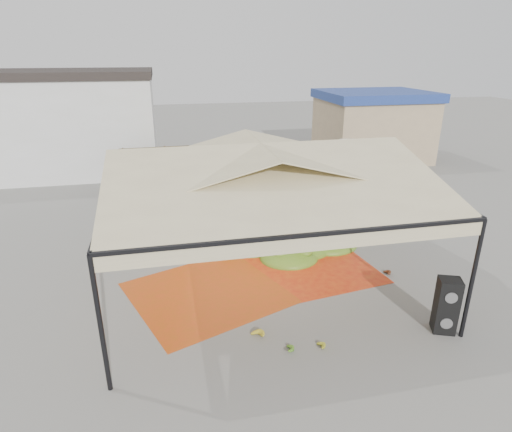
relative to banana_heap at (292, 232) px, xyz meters
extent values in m
plane|color=slate|center=(-1.52, -1.72, -0.53)|extent=(90.00, 90.00, 0.00)
cylinder|color=black|center=(-5.52, -5.72, 0.97)|extent=(0.10, 0.10, 3.00)
cylinder|color=black|center=(2.48, -5.72, 0.97)|extent=(0.10, 0.10, 3.00)
cylinder|color=black|center=(-5.52, 2.28, 0.97)|extent=(0.10, 0.10, 3.00)
cylinder|color=black|center=(2.48, 2.28, 0.97)|extent=(0.10, 0.10, 3.00)
pyramid|color=beige|center=(-1.52, -1.72, 2.97)|extent=(8.00, 8.00, 1.00)
cube|color=black|center=(-1.52, -1.72, 2.47)|extent=(8.00, 8.00, 0.08)
cube|color=beige|center=(-1.52, -1.72, 2.29)|extent=(8.00, 8.00, 0.36)
cube|color=silver|center=(-11.52, 12.28, 1.97)|extent=(14.00, 6.00, 5.00)
cube|color=black|center=(-11.52, 12.28, 4.67)|extent=(14.30, 6.30, 0.40)
cube|color=tan|center=(8.48, 11.28, 1.27)|extent=(6.00, 5.00, 3.60)
cube|color=navy|center=(8.48, 11.28, 3.32)|extent=(6.30, 5.30, 0.50)
cube|color=#C33D12|center=(-3.23, -2.48, -0.53)|extent=(4.97, 4.86, 0.01)
cube|color=#D15113|center=(0.13, -1.48, -0.53)|extent=(4.15, 4.30, 0.01)
ellipsoid|color=#446F17|center=(0.00, 0.00, 0.00)|extent=(6.16, 5.70, 1.06)
ellipsoid|color=gold|center=(-0.99, -5.42, -0.44)|extent=(0.42, 0.35, 0.18)
ellipsoid|color=gold|center=(-2.30, -4.76, -0.42)|extent=(0.64, 0.63, 0.22)
ellipsoid|color=#5D2915|center=(2.18, -2.59, -0.44)|extent=(0.44, 0.37, 0.19)
ellipsoid|color=#532412|center=(2.07, -5.26, -0.42)|extent=(0.53, 0.45, 0.22)
ellipsoid|color=#44801A|center=(-1.72, -5.35, -0.44)|extent=(0.46, 0.40, 0.19)
ellipsoid|color=#597E1A|center=(-0.68, -2.49, 2.09)|extent=(0.24, 0.24, 0.20)
ellipsoid|color=#597E1A|center=(0.82, -2.49, 2.09)|extent=(0.24, 0.24, 0.20)
cube|color=black|center=(2.18, -5.42, -0.18)|extent=(0.63, 0.60, 0.70)
cube|color=black|center=(2.18, -5.42, 0.52)|extent=(0.63, 0.60, 0.70)
imported|color=gray|center=(-2.04, 2.76, 0.38)|extent=(0.69, 0.48, 1.82)
cube|color=#4E3B1A|center=(-4.06, 7.48, 0.38)|extent=(4.34, 2.03, 0.10)
cube|color=silver|center=(-1.21, 7.51, 0.46)|extent=(1.57, 1.92, 1.99)
cylinder|color=black|center=(-5.60, 6.60, -0.14)|extent=(0.78, 0.27, 0.78)
cylinder|color=black|center=(-5.62, 8.33, -0.14)|extent=(0.78, 0.27, 0.78)
cylinder|color=black|center=(-2.84, 6.63, -0.14)|extent=(0.78, 0.27, 0.78)
cylinder|color=black|center=(-2.86, 8.36, -0.14)|extent=(0.78, 0.27, 0.78)
cylinder|color=black|center=(-1.37, 6.64, -0.14)|extent=(0.78, 0.27, 0.78)
cylinder|color=black|center=(-1.39, 8.37, -0.14)|extent=(0.78, 0.27, 0.78)
ellipsoid|color=#477D1A|center=(-4.06, 7.48, 0.81)|extent=(3.47, 1.59, 0.60)
cube|color=gold|center=(-3.62, 7.49, 1.15)|extent=(1.74, 1.74, 0.22)
cube|color=#4B3319|center=(1.50, 5.34, 0.57)|extent=(5.52, 3.14, 0.13)
cube|color=silver|center=(4.91, 4.84, 0.67)|extent=(2.20, 2.55, 2.40)
cylinder|color=black|center=(-0.52, 4.58, -0.06)|extent=(0.98, 0.45, 0.94)
cylinder|color=black|center=(-0.21, 6.65, -0.06)|extent=(0.98, 0.45, 0.94)
cylinder|color=black|center=(2.79, 4.09, -0.06)|extent=(0.98, 0.45, 0.94)
cylinder|color=black|center=(3.10, 6.16, -0.06)|extent=(0.98, 0.45, 0.94)
cylinder|color=black|center=(4.55, 3.83, -0.06)|extent=(0.98, 0.45, 0.94)
cylinder|color=black|center=(4.85, 5.90, -0.06)|extent=(0.98, 0.45, 0.94)
ellipsoid|color=#467819|center=(1.50, 5.34, 1.09)|extent=(4.41, 2.47, 0.73)
cube|color=gold|center=(2.01, 5.26, 1.51)|extent=(2.37, 2.37, 0.26)
camera|label=1|loc=(-4.09, -12.94, 5.83)|focal=30.00mm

